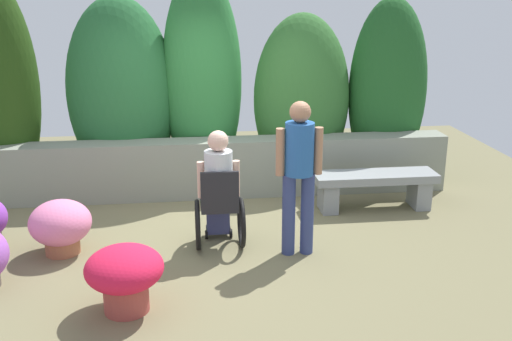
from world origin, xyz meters
TOP-DOWN VIEW (x-y plane):
  - ground_plane at (0.00, 0.00)m, footprint 10.17×10.17m
  - stone_retaining_wall at (0.00, 1.42)m, footprint 6.50×0.40m
  - hedge_backdrop at (-0.19, 1.96)m, footprint 6.58×1.16m
  - stone_bench at (2.05, 0.66)m, footprint 1.57×0.44m
  - person_in_wheelchair at (0.00, -0.26)m, footprint 0.53×0.66m
  - person_standing_companion at (0.82, -0.54)m, footprint 0.49×0.30m
  - flower_pot_purple_near at (-1.70, -0.24)m, footprint 0.66×0.66m
  - flower_pot_terracotta_by_wall at (-0.91, -1.53)m, footprint 0.69×0.69m

SIDE VIEW (x-z plane):
  - ground_plane at x=0.00m, z-range 0.00..0.00m
  - flower_pot_purple_near at x=-1.70m, z-range 0.02..0.62m
  - stone_bench at x=2.05m, z-range 0.08..0.56m
  - flower_pot_terracotta_by_wall at x=-0.91m, z-range 0.06..0.66m
  - stone_retaining_wall at x=0.00m, z-range 0.00..0.78m
  - person_in_wheelchair at x=0.00m, z-range -0.04..1.29m
  - person_standing_companion at x=0.82m, z-range 0.13..1.79m
  - hedge_backdrop at x=-0.19m, z-range -0.14..2.87m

